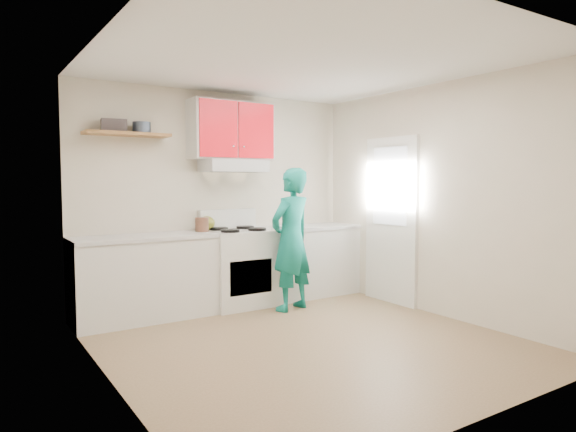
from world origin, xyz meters
TOP-DOWN VIEW (x-y plane):
  - floor at (0.00, 0.00)m, footprint 3.80×3.80m
  - ceiling at (0.00, 0.00)m, footprint 3.60×3.80m
  - back_wall at (0.00, 1.90)m, footprint 3.60×0.04m
  - front_wall at (0.00, -1.90)m, footprint 3.60×0.04m
  - left_wall at (-1.80, 0.00)m, footprint 0.04×3.80m
  - right_wall at (1.80, 0.00)m, footprint 0.04×3.80m
  - door at (1.78, 0.70)m, footprint 0.05×0.85m
  - door_glass at (1.75, 0.70)m, footprint 0.01×0.55m
  - counter_left at (-1.04, 1.60)m, footprint 1.52×0.60m
  - counter_right at (1.14, 1.60)m, footprint 1.32×0.60m
  - stove at (0.10, 1.57)m, footprint 0.76×0.65m
  - range_hood at (0.10, 1.68)m, footprint 0.76×0.44m
  - upper_cabinets at (0.10, 1.73)m, footprint 1.02×0.33m
  - shelf at (-1.15, 1.75)m, footprint 0.90×0.30m
  - books at (-1.28, 1.79)m, footprint 0.29×0.23m
  - tin at (-0.99, 1.74)m, footprint 0.26×0.26m
  - kettle at (-0.21, 1.80)m, footprint 0.20×0.20m
  - crock at (-0.34, 1.64)m, footprint 0.16×0.16m
  - cutting_board at (0.85, 1.51)m, footprint 0.31×0.23m
  - silicone_mat at (1.45, 1.51)m, footprint 0.37×0.33m
  - person at (0.53, 1.07)m, footprint 0.69×0.55m

SIDE VIEW (x-z plane):
  - floor at x=0.00m, z-range 0.00..0.00m
  - counter_left at x=-1.04m, z-range 0.00..0.90m
  - counter_right at x=1.14m, z-range 0.00..0.90m
  - stove at x=0.10m, z-range 0.00..0.92m
  - person at x=0.53m, z-range 0.00..1.66m
  - silicone_mat at x=1.45m, z-range 0.90..0.91m
  - cutting_board at x=0.85m, z-range 0.90..0.92m
  - crock at x=-0.34m, z-range 0.90..1.09m
  - kettle at x=-0.21m, z-range 0.92..1.09m
  - door at x=1.78m, z-range 0.00..2.05m
  - back_wall at x=0.00m, z-range 0.00..2.60m
  - front_wall at x=0.00m, z-range 0.00..2.60m
  - left_wall at x=-1.80m, z-range 0.00..2.60m
  - right_wall at x=1.80m, z-range 0.00..2.60m
  - door_glass at x=1.75m, z-range 0.98..1.92m
  - range_hood at x=0.10m, z-range 1.62..1.77m
  - shelf at x=-1.15m, z-range 2.00..2.04m
  - tin at x=-0.99m, z-range 2.04..2.16m
  - books at x=-1.28m, z-range 2.04..2.17m
  - upper_cabinets at x=0.10m, z-range 1.77..2.47m
  - ceiling at x=0.00m, z-range 2.58..2.62m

